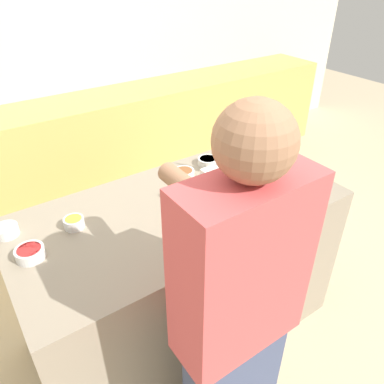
{
  "coord_description": "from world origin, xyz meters",
  "views": [
    {
      "loc": [
        -0.86,
        -1.36,
        2.07
      ],
      "look_at": [
        0.08,
        0.0,
        1.0
      ],
      "focal_mm": 35.0,
      "sensor_mm": 36.0,
      "label": 1
    }
  ],
  "objects_px": {
    "candy_bowl_behind_tray": "(30,253)",
    "person": "(236,324)",
    "decorative_tree": "(239,149)",
    "cookbook": "(243,161)",
    "gingerbread_house": "(225,191)",
    "candy_bowl_front_corner": "(6,230)",
    "candy_bowl_near_tray_left": "(184,173)",
    "baking_tray": "(224,211)",
    "candy_bowl_beside_tree": "(74,222)",
    "candy_bowl_far_right": "(208,161)"
  },
  "relations": [
    {
      "from": "candy_bowl_behind_tray",
      "to": "person",
      "type": "relative_size",
      "value": 0.07
    },
    {
      "from": "decorative_tree",
      "to": "person",
      "type": "distance_m",
      "value": 1.02
    },
    {
      "from": "person",
      "to": "decorative_tree",
      "type": "bearing_deg",
      "value": 49.63
    },
    {
      "from": "decorative_tree",
      "to": "cookbook",
      "type": "xyz_separation_m",
      "value": [
        0.17,
        0.14,
        -0.19
      ]
    },
    {
      "from": "cookbook",
      "to": "person",
      "type": "xyz_separation_m",
      "value": [
        -0.82,
        -0.89,
        -0.04
      ]
    },
    {
      "from": "gingerbread_house",
      "to": "candy_bowl_behind_tray",
      "type": "relative_size",
      "value": 2.46
    },
    {
      "from": "decorative_tree",
      "to": "candy_bowl_behind_tray",
      "type": "xyz_separation_m",
      "value": [
        -1.17,
        -0.0,
        -0.17
      ]
    },
    {
      "from": "candy_bowl_front_corner",
      "to": "candy_bowl_near_tray_left",
      "type": "bearing_deg",
      "value": -1.15
    },
    {
      "from": "gingerbread_house",
      "to": "person",
      "type": "xyz_separation_m",
      "value": [
        -0.38,
        -0.55,
        -0.16
      ]
    },
    {
      "from": "person",
      "to": "baking_tray",
      "type": "bearing_deg",
      "value": 55.28
    },
    {
      "from": "decorative_tree",
      "to": "person",
      "type": "bearing_deg",
      "value": -130.37
    },
    {
      "from": "decorative_tree",
      "to": "candy_bowl_behind_tray",
      "type": "bearing_deg",
      "value": -179.89
    },
    {
      "from": "candy_bowl_beside_tree",
      "to": "cookbook",
      "type": "bearing_deg",
      "value": 1.88
    },
    {
      "from": "person",
      "to": "candy_bowl_near_tray_left",
      "type": "bearing_deg",
      "value": 66.92
    },
    {
      "from": "decorative_tree",
      "to": "cookbook",
      "type": "bearing_deg",
      "value": 38.38
    },
    {
      "from": "baking_tray",
      "to": "candy_bowl_near_tray_left",
      "type": "relative_size",
      "value": 3.62
    },
    {
      "from": "candy_bowl_beside_tree",
      "to": "person",
      "type": "height_order",
      "value": "person"
    },
    {
      "from": "cookbook",
      "to": "candy_bowl_behind_tray",
      "type": "bearing_deg",
      "value": -174.16
    },
    {
      "from": "gingerbread_house",
      "to": "candy_bowl_behind_tray",
      "type": "xyz_separation_m",
      "value": [
        -0.91,
        0.21,
        -0.1
      ]
    },
    {
      "from": "baking_tray",
      "to": "cookbook",
      "type": "xyz_separation_m",
      "value": [
        0.44,
        0.35,
        0.01
      ]
    },
    {
      "from": "decorative_tree",
      "to": "candy_bowl_front_corner",
      "type": "height_order",
      "value": "decorative_tree"
    },
    {
      "from": "baking_tray",
      "to": "decorative_tree",
      "type": "distance_m",
      "value": 0.39
    },
    {
      "from": "candy_bowl_far_right",
      "to": "gingerbread_house",
      "type": "bearing_deg",
      "value": -117.42
    },
    {
      "from": "gingerbread_house",
      "to": "candy_bowl_near_tray_left",
      "type": "height_order",
      "value": "gingerbread_house"
    },
    {
      "from": "cookbook",
      "to": "candy_bowl_beside_tree",
      "type": "bearing_deg",
      "value": -178.12
    },
    {
      "from": "gingerbread_house",
      "to": "candy_bowl_near_tray_left",
      "type": "xyz_separation_m",
      "value": [
        0.03,
        0.41,
        -0.1
      ]
    },
    {
      "from": "baking_tray",
      "to": "person",
      "type": "distance_m",
      "value": 0.67
    },
    {
      "from": "baking_tray",
      "to": "candy_bowl_front_corner",
      "type": "height_order",
      "value": "candy_bowl_front_corner"
    },
    {
      "from": "candy_bowl_beside_tree",
      "to": "gingerbread_house",
      "type": "bearing_deg",
      "value": -24.81
    },
    {
      "from": "candy_bowl_near_tray_left",
      "to": "candy_bowl_front_corner",
      "type": "height_order",
      "value": "candy_bowl_front_corner"
    },
    {
      "from": "gingerbread_house",
      "to": "candy_bowl_front_corner",
      "type": "xyz_separation_m",
      "value": [
        -0.95,
        0.43,
        -0.1
      ]
    },
    {
      "from": "candy_bowl_front_corner",
      "to": "cookbook",
      "type": "bearing_deg",
      "value": -3.55
    },
    {
      "from": "decorative_tree",
      "to": "person",
      "type": "xyz_separation_m",
      "value": [
        -0.65,
        -0.76,
        -0.23
      ]
    },
    {
      "from": "decorative_tree",
      "to": "cookbook",
      "type": "distance_m",
      "value": 0.29
    },
    {
      "from": "decorative_tree",
      "to": "candy_bowl_far_right",
      "type": "bearing_deg",
      "value": 96.6
    },
    {
      "from": "candy_bowl_far_right",
      "to": "cookbook",
      "type": "height_order",
      "value": "candy_bowl_far_right"
    },
    {
      "from": "candy_bowl_far_right",
      "to": "candy_bowl_near_tray_left",
      "type": "bearing_deg",
      "value": -167.93
    },
    {
      "from": "baking_tray",
      "to": "candy_bowl_beside_tree",
      "type": "distance_m",
      "value": 0.74
    },
    {
      "from": "cookbook",
      "to": "person",
      "type": "height_order",
      "value": "person"
    },
    {
      "from": "candy_bowl_beside_tree",
      "to": "candy_bowl_behind_tray",
      "type": "relative_size",
      "value": 0.78
    },
    {
      "from": "baking_tray",
      "to": "gingerbread_house",
      "type": "distance_m",
      "value": 0.12
    },
    {
      "from": "baking_tray",
      "to": "candy_bowl_near_tray_left",
      "type": "xyz_separation_m",
      "value": [
        0.03,
        0.41,
        0.02
      ]
    },
    {
      "from": "cookbook",
      "to": "gingerbread_house",
      "type": "bearing_deg",
      "value": -141.49
    },
    {
      "from": "candy_bowl_front_corner",
      "to": "decorative_tree",
      "type": "bearing_deg",
      "value": -10.28
    },
    {
      "from": "baking_tray",
      "to": "candy_bowl_near_tray_left",
      "type": "distance_m",
      "value": 0.42
    },
    {
      "from": "cookbook",
      "to": "candy_bowl_far_right",
      "type": "bearing_deg",
      "value": 150.86
    },
    {
      "from": "candy_bowl_behind_tray",
      "to": "person",
      "type": "height_order",
      "value": "person"
    },
    {
      "from": "gingerbread_house",
      "to": "candy_bowl_beside_tree",
      "type": "xyz_separation_m",
      "value": [
        -0.67,
        0.31,
        -0.1
      ]
    },
    {
      "from": "baking_tray",
      "to": "cookbook",
      "type": "relative_size",
      "value": 2.4
    },
    {
      "from": "candy_bowl_beside_tree",
      "to": "person",
      "type": "distance_m",
      "value": 0.91
    }
  ]
}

